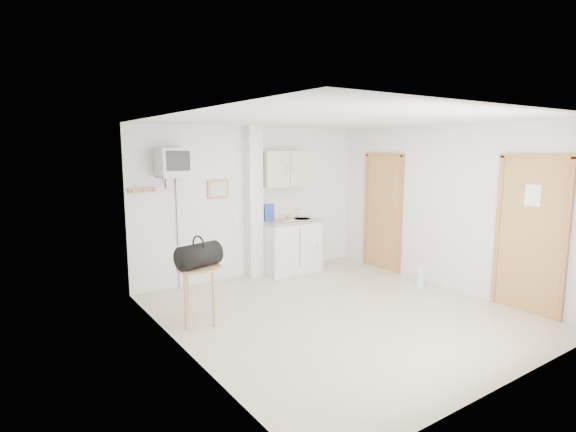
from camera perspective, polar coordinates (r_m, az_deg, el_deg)
ground at (r=6.10m, az=6.54°, el=-12.07°), size 4.50×4.50×0.00m
room_envelope at (r=5.96m, az=7.98°, el=2.66°), size 4.24×4.54×2.55m
kitchenette at (r=7.76m, az=0.14°, el=-1.33°), size 1.03×0.58×2.10m
crt_television at (r=6.72m, az=-14.39°, el=6.55°), size 0.44×0.45×2.15m
round_table at (r=5.65m, az=-11.20°, el=-7.41°), size 0.55×0.55×0.72m
duffel_bag at (r=5.53m, az=-11.27°, el=-4.90°), size 0.59×0.42×0.39m
water_bottle at (r=7.32m, az=16.45°, el=-7.52°), size 0.12×0.12×0.35m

